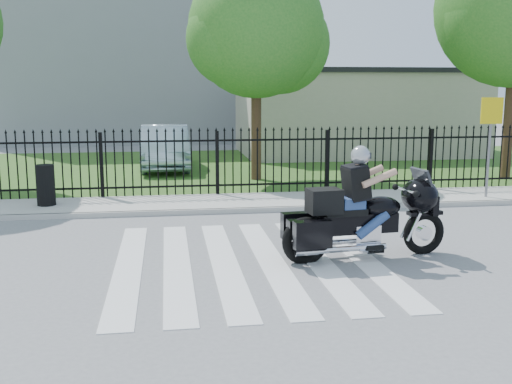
{
  "coord_description": "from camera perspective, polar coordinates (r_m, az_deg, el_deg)",
  "views": [
    {
      "loc": [
        -1.32,
        -9.77,
        2.96
      ],
      "look_at": [
        0.32,
        1.18,
        1.0
      ],
      "focal_mm": 42.0,
      "sensor_mm": 36.0,
      "label": 1
    }
  ],
  "objects": [
    {
      "name": "curb",
      "position": [
        14.13,
        -2.98,
        -1.82
      ],
      "size": [
        40.0,
        0.12,
        0.12
      ],
      "primitive_type": "cube",
      "color": "#ADAAA3",
      "rests_on": "ground"
    },
    {
      "name": "building_tall",
      "position": [
        35.93,
        -11.56,
        14.68
      ],
      "size": [
        15.0,
        10.0,
        12.0
      ],
      "primitive_type": "cube",
      "color": "gray",
      "rests_on": "ground"
    },
    {
      "name": "tree_mid",
      "position": [
        19.05,
        0.02,
        15.17
      ],
      "size": [
        4.2,
        4.2,
        6.78
      ],
      "color": "#382316",
      "rests_on": "ground"
    },
    {
      "name": "ground",
      "position": [
        10.29,
        -0.78,
        -6.68
      ],
      "size": [
        120.0,
        120.0,
        0.0
      ],
      "primitive_type": "plane",
      "color": "slate",
      "rests_on": "ground"
    },
    {
      "name": "building_low",
      "position": [
        27.1,
        9.43,
        7.34
      ],
      "size": [
        10.0,
        6.0,
        3.5
      ],
      "primitive_type": "cube",
      "color": "#B5AA97",
      "rests_on": "ground"
    },
    {
      "name": "litter_bin",
      "position": [
        15.28,
        -19.4,
        0.63
      ],
      "size": [
        0.46,
        0.46,
        0.99
      ],
      "primitive_type": "cylinder",
      "rotation": [
        0.0,
        0.0,
        -0.05
      ],
      "color": "black",
      "rests_on": "sidewalk"
    },
    {
      "name": "sidewalk",
      "position": [
        15.1,
        -3.35,
        -1.05
      ],
      "size": [
        40.0,
        2.0,
        0.12
      ],
      "primitive_type": "cube",
      "color": "#ADAAA3",
      "rests_on": "ground"
    },
    {
      "name": "crosswalk",
      "position": [
        10.29,
        -0.79,
        -6.64
      ],
      "size": [
        5.0,
        5.5,
        0.01
      ],
      "primitive_type": null,
      "color": "silver",
      "rests_on": "ground"
    },
    {
      "name": "parked_car",
      "position": [
        21.86,
        -8.67,
        4.25
      ],
      "size": [
        1.7,
        4.76,
        1.56
      ],
      "primitive_type": "imported",
      "rotation": [
        0.0,
        0.0,
        0.01
      ],
      "color": "#99B3C1",
      "rests_on": "grass_strip"
    },
    {
      "name": "building_low_roof",
      "position": [
        27.08,
        9.55,
        11.25
      ],
      "size": [
        10.2,
        6.2,
        0.2
      ],
      "primitive_type": "cube",
      "color": "black",
      "rests_on": "building_low"
    },
    {
      "name": "grass_strip",
      "position": [
        22.0,
        -5.02,
        2.29
      ],
      "size": [
        40.0,
        12.0,
        0.02
      ],
      "primitive_type": "cube",
      "color": "#2F531C",
      "rests_on": "ground"
    },
    {
      "name": "motorcycle_rider",
      "position": [
        10.47,
        10.06,
        -1.88
      ],
      "size": [
        3.04,
        1.14,
        2.01
      ],
      "rotation": [
        0.0,
        0.0,
        0.11
      ],
      "color": "black",
      "rests_on": "ground"
    },
    {
      "name": "iron_fence",
      "position": [
        15.95,
        -3.71,
        2.61
      ],
      "size": [
        26.0,
        0.04,
        1.8
      ],
      "color": "black",
      "rests_on": "ground"
    },
    {
      "name": "traffic_sign",
      "position": [
        16.49,
        21.46,
        5.84
      ],
      "size": [
        0.56,
        0.11,
        2.56
      ],
      "rotation": [
        0.0,
        0.0,
        -0.12
      ],
      "color": "slate",
      "rests_on": "sidewalk"
    }
  ]
}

